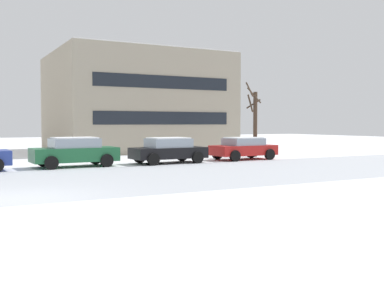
# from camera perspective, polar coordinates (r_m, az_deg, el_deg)

# --- Properties ---
(ground_plane) EXTENTS (120.00, 120.00, 0.00)m
(ground_plane) POSITION_cam_1_polar(r_m,az_deg,el_deg) (13.96, -20.26, -6.46)
(ground_plane) COLOR white
(road_surface) EXTENTS (80.00, 9.14, 0.00)m
(road_surface) POSITION_cam_1_polar(r_m,az_deg,el_deg) (17.47, -21.82, -4.69)
(road_surface) COLOR #B7BCC4
(road_surface) RESTS_ON ground
(parked_car_green) EXTENTS (4.18, 2.09, 1.47)m
(parked_car_green) POSITION_cam_1_polar(r_m,az_deg,el_deg) (23.52, -14.28, -0.93)
(parked_car_green) COLOR #1E6038
(parked_car_green) RESTS_ON ground
(parked_car_black) EXTENTS (4.09, 2.10, 1.39)m
(parked_car_black) POSITION_cam_1_polar(r_m,az_deg,el_deg) (24.91, -2.92, -0.75)
(parked_car_black) COLOR black
(parked_car_black) RESTS_ON ground
(parked_car_red) EXTENTS (3.91, 2.15, 1.33)m
(parked_car_red) POSITION_cam_1_polar(r_m,az_deg,el_deg) (27.52, 6.36, -0.49)
(parked_car_red) COLOR red
(parked_car_red) RESTS_ON ground
(tree_far_right) EXTENTS (1.28, 1.29, 4.81)m
(tree_far_right) POSITION_cam_1_polar(r_m,az_deg,el_deg) (30.08, 7.74, 2.89)
(tree_far_right) COLOR #423326
(tree_far_right) RESTS_ON ground
(building_far_right) EXTENTS (12.78, 11.37, 7.65)m
(building_far_right) POSITION_cam_1_polar(r_m,az_deg,el_deg) (37.71, -7.00, 5.09)
(building_far_right) COLOR #9E937F
(building_far_right) RESTS_ON ground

